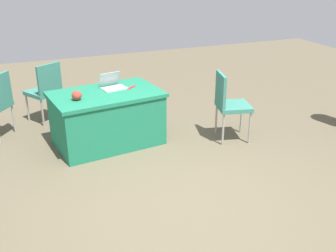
{
  "coord_description": "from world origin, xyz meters",
  "views": [
    {
      "loc": [
        1.49,
        3.19,
        2.43
      ],
      "look_at": [
        0.14,
        -0.15,
        0.9
      ],
      "focal_mm": 42.99,
      "sensor_mm": 36.0,
      "label": 1
    }
  ],
  "objects_px": {
    "chair_tucked_right": "(229,102)",
    "table_foreground": "(107,118)",
    "yarn_ball": "(77,95)",
    "chair_aisle": "(46,89)",
    "laptop_silver": "(113,85)",
    "scissors_red": "(131,87)"
  },
  "relations": [
    {
      "from": "chair_tucked_right",
      "to": "yarn_ball",
      "type": "relative_size",
      "value": 7.65
    },
    {
      "from": "scissors_red",
      "to": "chair_aisle",
      "type": "bearing_deg",
      "value": -84.91
    },
    {
      "from": "table_foreground",
      "to": "laptop_silver",
      "type": "height_order",
      "value": "laptop_silver"
    },
    {
      "from": "chair_tucked_right",
      "to": "yarn_ball",
      "type": "height_order",
      "value": "chair_tucked_right"
    },
    {
      "from": "chair_tucked_right",
      "to": "laptop_silver",
      "type": "bearing_deg",
      "value": -100.56
    },
    {
      "from": "table_foreground",
      "to": "chair_aisle",
      "type": "height_order",
      "value": "chair_aisle"
    },
    {
      "from": "chair_aisle",
      "to": "laptop_silver",
      "type": "height_order",
      "value": "laptop_silver"
    },
    {
      "from": "chair_tucked_right",
      "to": "scissors_red",
      "type": "distance_m",
      "value": 1.37
    },
    {
      "from": "table_foreground",
      "to": "scissors_red",
      "type": "distance_m",
      "value": 0.54
    },
    {
      "from": "yarn_ball",
      "to": "scissors_red",
      "type": "distance_m",
      "value": 0.83
    },
    {
      "from": "table_foreground",
      "to": "chair_aisle",
      "type": "distance_m",
      "value": 1.34
    },
    {
      "from": "table_foreground",
      "to": "scissors_red",
      "type": "relative_size",
      "value": 8.61
    },
    {
      "from": "chair_tucked_right",
      "to": "laptop_silver",
      "type": "height_order",
      "value": "chair_tucked_right"
    },
    {
      "from": "laptop_silver",
      "to": "scissors_red",
      "type": "distance_m",
      "value": 0.26
    },
    {
      "from": "table_foreground",
      "to": "yarn_ball",
      "type": "height_order",
      "value": "yarn_ball"
    },
    {
      "from": "chair_tucked_right",
      "to": "chair_aisle",
      "type": "height_order",
      "value": "chair_tucked_right"
    },
    {
      "from": "chair_tucked_right",
      "to": "table_foreground",
      "type": "bearing_deg",
      "value": -93.78
    },
    {
      "from": "chair_tucked_right",
      "to": "scissors_red",
      "type": "relative_size",
      "value": 5.4
    },
    {
      "from": "scissors_red",
      "to": "yarn_ball",
      "type": "bearing_deg",
      "value": -22.58
    },
    {
      "from": "chair_aisle",
      "to": "laptop_silver",
      "type": "xyz_separation_m",
      "value": [
        -0.82,
        1.0,
        0.24
      ]
    },
    {
      "from": "chair_tucked_right",
      "to": "yarn_ball",
      "type": "distance_m",
      "value": 2.06
    },
    {
      "from": "laptop_silver",
      "to": "yarn_ball",
      "type": "bearing_deg",
      "value": 18.73
    }
  ]
}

